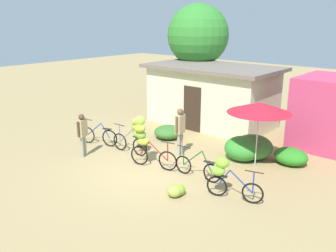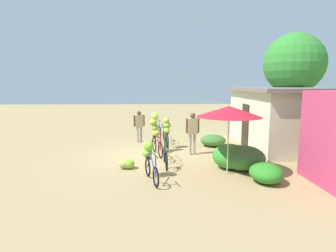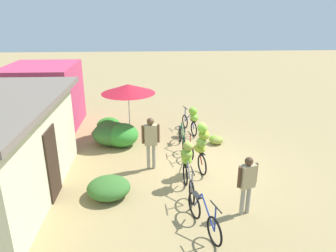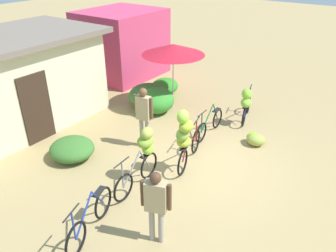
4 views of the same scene
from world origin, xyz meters
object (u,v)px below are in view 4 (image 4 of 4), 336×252
Objects in this scene: bicycle_by_shop at (210,124)px; banana_pile_on_ground at (255,139)px; building_low at (3,84)px; person_vendor at (144,111)px; bicycle_near_pile at (143,153)px; bicycle_rightmost at (246,102)px; bicycle_center_loaded at (185,136)px; person_bystander at (156,201)px; shop_pink at (122,44)px; bicycle_leftmost at (90,219)px; market_umbrella at (173,49)px.

bicycle_by_shop is 2.46× the size of banana_pile_on_ground.
building_low reaches higher than person_vendor.
bicycle_by_shop is (3.10, -5.35, -1.06)m from building_low.
bicycle_rightmost is at bearing -8.97° from bicycle_near_pile.
bicycle_center_loaded is (1.16, -5.72, -0.42)m from building_low.
person_vendor is 3.50m from person_bystander.
bicycle_center_loaded is at bearing -27.05° from bicycle_near_pile.
bicycle_by_shop is (-2.55, -5.74, -1.02)m from shop_pink.
person_bystander is (-2.27, -0.83, -0.01)m from bicycle_center_loaded.
bicycle_leftmost is at bearing -141.74° from shop_pink.
bicycle_rightmost is at bearing -4.53° from bicycle_leftmost.
person_bystander is (-1.10, -6.55, -0.43)m from building_low.
market_umbrella reaches higher than banana_pile_on_ground.
market_umbrella is at bearing 25.59° from bicycle_near_pile.
bicycle_center_loaded reaches higher than banana_pile_on_ground.
market_umbrella is at bearing 31.83° from person_bystander.
market_umbrella is 2.90m from bicycle_rightmost.
person_bystander is at bearing -62.59° from bicycle_leftmost.
person_bystander reaches higher than bicycle_near_pile.
building_low reaches higher than market_umbrella.
person_vendor is at bearing 38.45° from bicycle_near_pile.
market_umbrella is 1.43× the size of bicycle_rightmost.
market_umbrella is at bearing 98.19° from bicycle_rightmost.
bicycle_center_loaded is at bearing -126.24° from shop_pink.
shop_pink is 9.42m from bicycle_leftmost.
bicycle_near_pile is at bearing 171.03° from bicycle_rightmost.
bicycle_leftmost is 4.80m from bicycle_by_shop.
market_umbrella reaches higher than bicycle_center_loaded.
bicycle_leftmost reaches higher than bicycle_by_shop.
building_low is 3.61× the size of bicycle_by_shop.
banana_pile_on_ground is at bearing -79.52° from bicycle_by_shop.
bicycle_leftmost is 1.00× the size of bicycle_near_pile.
bicycle_leftmost is 6.16m from bicycle_rightmost.
building_low is 5.31m from market_umbrella.
bicycle_center_loaded is at bearing -168.99° from bicycle_by_shop.
market_umbrella is 3.28× the size of banana_pile_on_ground.
shop_pink reaches higher than bicycle_rightmost.
bicycle_rightmost reaches higher than banana_pile_on_ground.
bicycle_near_pile is at bearing 152.95° from bicycle_center_loaded.
shop_pink is 1.93× the size of bicycle_leftmost.
shop_pink is 1.43× the size of market_umbrella.
shop_pink is at bearing 38.26° from bicycle_leftmost.
bicycle_leftmost is at bearing -158.94° from person_vendor.
bicycle_center_loaded reaches higher than bicycle_rightmost.
bicycle_center_loaded is 3.28m from bicycle_rightmost.
person_vendor is at bearing -162.20° from market_umbrella.
bicycle_leftmost is 2.95m from bicycle_center_loaded.
shop_pink is at bearing 45.84° from person_bystander.
person_vendor is (-2.60, -0.83, -0.98)m from market_umbrella.
market_umbrella is 1.27× the size of person_vendor.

